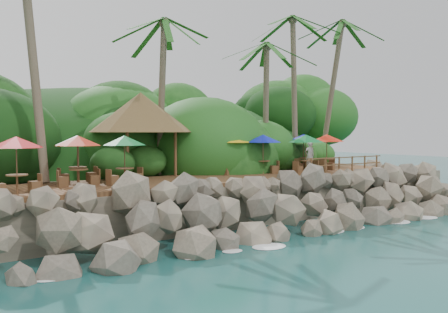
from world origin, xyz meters
TOP-DOWN VIEW (x-y plane):
  - ground at (0.00, 0.00)m, footprint 140.00×140.00m
  - land_base at (0.00, 16.00)m, footprint 32.00×25.20m
  - jungle_hill at (0.00, 23.50)m, footprint 44.80×28.00m
  - seawall at (0.00, 2.00)m, footprint 29.00×4.00m
  - terrace at (0.00, 6.00)m, footprint 26.00×5.00m
  - jungle_foliage at (0.00, 15.00)m, footprint 44.00×16.00m
  - foam_line at (0.00, 0.30)m, footprint 25.20×0.80m
  - palapa at (-3.25, 9.41)m, footprint 5.70×5.70m
  - dining_clusters at (-0.82, 6.23)m, footprint 20.29×4.90m
  - railing at (6.90, 3.65)m, footprint 6.10×0.10m
  - waiter at (6.64, 6.33)m, footprint 0.75×0.59m

SIDE VIEW (x-z plane):
  - ground at x=0.00m, z-range 0.00..0.00m
  - jungle_hill at x=0.00m, z-range -7.70..7.70m
  - jungle_foliage at x=0.00m, z-range -6.00..6.00m
  - foam_line at x=0.00m, z-range 0.00..0.06m
  - land_base at x=0.00m, z-range 0.00..2.10m
  - seawall at x=0.00m, z-range 0.00..2.30m
  - terrace at x=0.00m, z-range 2.10..2.30m
  - railing at x=6.90m, z-range 2.41..3.41m
  - waiter at x=6.64m, z-range 2.30..4.13m
  - dining_clusters at x=-0.82m, z-range 3.04..5.30m
  - palapa at x=-3.25m, z-range 3.49..8.09m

